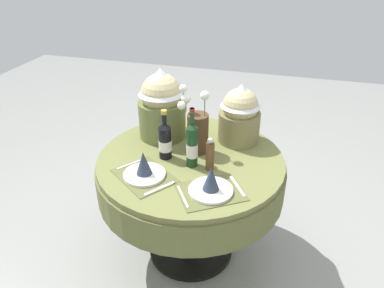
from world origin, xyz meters
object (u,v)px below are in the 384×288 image
Objects in this scene: gift_tub_back_right at (240,112)px; wine_bottle_right at (165,140)px; place_setting_left at (144,169)px; wine_bottle_left at (192,145)px; pepper_mill at (210,155)px; flower_vase at (197,129)px; dining_table at (191,177)px; gift_tub_back_left at (162,101)px; place_setting_right at (211,185)px.

wine_bottle_right is at bearing -139.89° from gift_tub_back_right.
place_setting_left is 0.73m from gift_tub_back_right.
wine_bottle_left is 0.12m from pepper_mill.
wine_bottle_right is 1.53× the size of pepper_mill.
flower_vase is 1.34× the size of wine_bottle_right.
gift_tub_back_right reaches higher than pepper_mill.
wine_bottle_left is at bearing -69.19° from dining_table.
place_setting_left is 0.90× the size of gift_tub_back_left.
gift_tub_back_left is (-0.06, 0.49, 0.20)m from place_setting_left.
gift_tub_back_left is at bearing -171.93° from gift_tub_back_right.
flower_vase is at bearing 125.00° from pepper_mill.
place_setting_left is 1.00× the size of place_setting_right.
flower_vase reaches higher than pepper_mill.
wine_bottle_right is at bearing 169.11° from pepper_mill.
pepper_mill is at bearing 26.81° from place_setting_left.
pepper_mill is at bearing -33.12° from dining_table.
pepper_mill is (-0.06, 0.22, 0.05)m from place_setting_right.
dining_table is 2.75× the size of place_setting_right.
wine_bottle_left is at bearing 126.30° from place_setting_right.
flower_vase reaches higher than gift_tub_back_right.
flower_vase is at bearing 80.86° from dining_table.
place_setting_right is 0.89× the size of gift_tub_back_left.
gift_tub_back_left is 1.20× the size of gift_tub_back_right.
gift_tub_back_right reaches higher than place_setting_right.
flower_vase is (0.21, 0.35, 0.11)m from place_setting_left.
gift_tub_back_left is at bearing 153.53° from flower_vase.
gift_tub_back_left is at bearing 97.19° from place_setting_left.
place_setting_left is at bearing -82.81° from gift_tub_back_left.
flower_vase is 0.17m from wine_bottle_left.
pepper_mill is at bearing 104.55° from place_setting_right.
place_setting_right is at bearing -53.70° from wine_bottle_left.
pepper_mill is at bearing -10.89° from wine_bottle_right.
flower_vase is at bearing 58.86° from place_setting_left.
pepper_mill is 0.43× the size of gift_tub_back_left.
place_setting_left is 0.24m from wine_bottle_right.
gift_tub_back_right is (0.24, 0.30, 0.36)m from dining_table.
wine_bottle_right is 0.31m from gift_tub_back_left.
gift_tub_back_left reaches higher than place_setting_right.
place_setting_right is 1.07× the size of gift_tub_back_right.
pepper_mill is (0.34, 0.17, 0.05)m from place_setting_left.
dining_table is 0.32m from flower_vase.
dining_table is 2.46× the size of gift_tub_back_left.
place_setting_right is at bearing -6.26° from place_setting_left.
place_setting_right is at bearing -65.26° from flower_vase.
gift_tub_back_right is at bearing 75.06° from pepper_mill.
gift_tub_back_left reaches higher than pepper_mill.
gift_tub_back_right is at bearing 42.12° from flower_vase.
flower_vase is at bearing -137.88° from gift_tub_back_right.
place_setting_right is (0.40, -0.04, 0.00)m from place_setting_left.
dining_table is 3.17× the size of wine_bottle_left.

